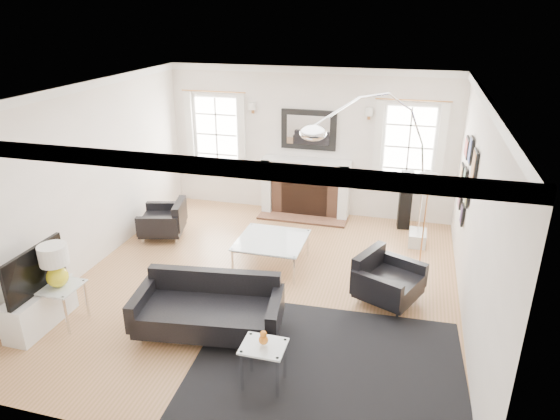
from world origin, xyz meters
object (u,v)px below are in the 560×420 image
(armchair_left, at_px, (165,221))
(sofa, at_px, (209,309))
(arc_floor_lamp, at_px, (372,170))
(gourd_lamp, at_px, (55,263))
(armchair_right, at_px, (385,281))
(coffee_table, at_px, (272,241))
(fireplace, at_px, (306,188))

(armchair_left, bearing_deg, sofa, -52.53)
(sofa, relative_size, arc_floor_lamp, 0.69)
(armchair_left, bearing_deg, gourd_lamp, -91.14)
(armchair_right, relative_size, coffee_table, 1.04)
(coffee_table, height_order, gourd_lamp, gourd_lamp)
(armchair_right, distance_m, coffee_table, 1.87)
(coffee_table, bearing_deg, armchair_right, -17.62)
(armchair_left, distance_m, coffee_table, 2.17)
(armchair_right, bearing_deg, sofa, -148.02)
(armchair_right, bearing_deg, arc_floor_lamp, 106.57)
(armchair_left, height_order, gourd_lamp, gourd_lamp)
(sofa, distance_m, gourd_lamp, 1.99)
(armchair_left, height_order, armchair_right, armchair_right)
(armchair_left, bearing_deg, armchair_right, -15.90)
(fireplace, xyz_separation_m, gourd_lamp, (-2.20, -4.37, 0.32))
(fireplace, distance_m, armchair_left, 2.72)
(sofa, relative_size, armchair_right, 1.76)
(armchair_left, xyz_separation_m, coffee_table, (2.10, -0.54, 0.12))
(sofa, distance_m, armchair_right, 2.42)
(arc_floor_lamp, bearing_deg, fireplace, 132.39)
(fireplace, xyz_separation_m, armchair_right, (1.73, -2.77, -0.22))
(armchair_left, xyz_separation_m, arc_floor_lamp, (3.50, 0.18, 1.17))
(fireplace, bearing_deg, armchair_left, -142.27)
(gourd_lamp, bearing_deg, coffee_table, 45.20)
(coffee_table, relative_size, gourd_lamp, 1.82)
(sofa, height_order, coffee_table, sofa)
(coffee_table, xyz_separation_m, arc_floor_lamp, (1.40, 0.72, 1.05))
(sofa, bearing_deg, gourd_lamp, -170.36)
(fireplace, bearing_deg, sofa, -94.49)
(gourd_lamp, relative_size, arc_floor_lamp, 0.21)
(sofa, xyz_separation_m, coffee_table, (0.27, 1.85, 0.11))
(armchair_right, xyz_separation_m, gourd_lamp, (-3.93, -1.60, 0.55))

